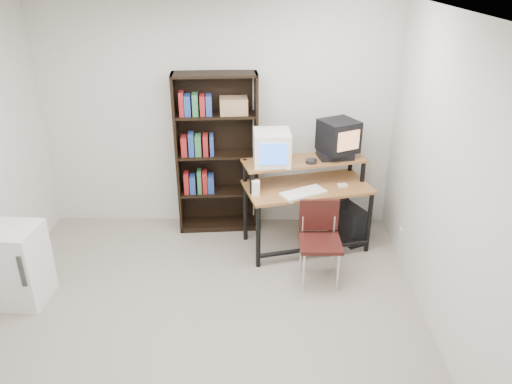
{
  "coord_description": "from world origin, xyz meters",
  "views": [
    {
      "loc": [
        0.54,
        -3.46,
        2.94
      ],
      "look_at": [
        0.46,
        1.1,
        0.8
      ],
      "focal_mm": 35.0,
      "sensor_mm": 36.0,
      "label": 1
    }
  ],
  "objects_px": {
    "crt_monitor": "(272,148)",
    "school_chair": "(320,234)",
    "crt_tv": "(339,136)",
    "mini_fridge": "(18,265)",
    "bookshelf": "(217,152)",
    "computer_desk": "(306,188)",
    "pc_tower": "(348,223)"
  },
  "relations": [
    {
      "from": "crt_monitor",
      "to": "pc_tower",
      "type": "height_order",
      "value": "crt_monitor"
    },
    {
      "from": "school_chair",
      "to": "bookshelf",
      "type": "bearing_deg",
      "value": 134.22
    },
    {
      "from": "computer_desk",
      "to": "bookshelf",
      "type": "relative_size",
      "value": 0.78
    },
    {
      "from": "bookshelf",
      "to": "mini_fridge",
      "type": "xyz_separation_m",
      "value": [
        -1.72,
        -1.49,
        -0.56
      ]
    },
    {
      "from": "computer_desk",
      "to": "school_chair",
      "type": "distance_m",
      "value": 0.68
    },
    {
      "from": "crt_tv",
      "to": "mini_fridge",
      "type": "relative_size",
      "value": 0.63
    },
    {
      "from": "crt_tv",
      "to": "mini_fridge",
      "type": "bearing_deg",
      "value": 174.24
    },
    {
      "from": "crt_monitor",
      "to": "school_chair",
      "type": "bearing_deg",
      "value": -58.52
    },
    {
      "from": "pc_tower",
      "to": "mini_fridge",
      "type": "bearing_deg",
      "value": 173.24
    },
    {
      "from": "crt_monitor",
      "to": "school_chair",
      "type": "xyz_separation_m",
      "value": [
        0.47,
        -0.66,
        -0.65
      ]
    },
    {
      "from": "crt_tv",
      "to": "pc_tower",
      "type": "xyz_separation_m",
      "value": [
        0.17,
        -0.08,
        -1.01
      ]
    },
    {
      "from": "pc_tower",
      "to": "bookshelf",
      "type": "bearing_deg",
      "value": 141.51
    },
    {
      "from": "crt_monitor",
      "to": "crt_tv",
      "type": "height_order",
      "value": "crt_tv"
    },
    {
      "from": "bookshelf",
      "to": "school_chair",
      "type": "bearing_deg",
      "value": -49.6
    },
    {
      "from": "mini_fridge",
      "to": "computer_desk",
      "type": "bearing_deg",
      "value": 25.06
    },
    {
      "from": "crt_monitor",
      "to": "computer_desk",
      "type": "bearing_deg",
      "value": -6.62
    },
    {
      "from": "crt_tv",
      "to": "school_chair",
      "type": "height_order",
      "value": "crt_tv"
    },
    {
      "from": "crt_monitor",
      "to": "mini_fridge",
      "type": "distance_m",
      "value": 2.69
    },
    {
      "from": "computer_desk",
      "to": "crt_monitor",
      "type": "height_order",
      "value": "crt_monitor"
    },
    {
      "from": "crt_monitor",
      "to": "crt_tv",
      "type": "xyz_separation_m",
      "value": [
        0.72,
        0.18,
        0.07
      ]
    },
    {
      "from": "school_chair",
      "to": "mini_fridge",
      "type": "height_order",
      "value": "school_chair"
    },
    {
      "from": "crt_tv",
      "to": "school_chair",
      "type": "xyz_separation_m",
      "value": [
        -0.25,
        -0.84,
        -0.72
      ]
    },
    {
      "from": "computer_desk",
      "to": "bookshelf",
      "type": "xyz_separation_m",
      "value": [
        -1.0,
        0.43,
        0.24
      ]
    },
    {
      "from": "computer_desk",
      "to": "pc_tower",
      "type": "bearing_deg",
      "value": -1.59
    },
    {
      "from": "computer_desk",
      "to": "crt_monitor",
      "type": "relative_size",
      "value": 3.54
    },
    {
      "from": "school_chair",
      "to": "bookshelf",
      "type": "height_order",
      "value": "bookshelf"
    },
    {
      "from": "crt_tv",
      "to": "bookshelf",
      "type": "distance_m",
      "value": 1.38
    },
    {
      "from": "crt_tv",
      "to": "computer_desk",
      "type": "bearing_deg",
      "value": -177.35
    },
    {
      "from": "crt_tv",
      "to": "mini_fridge",
      "type": "distance_m",
      "value": 3.41
    },
    {
      "from": "pc_tower",
      "to": "bookshelf",
      "type": "relative_size",
      "value": 0.24
    },
    {
      "from": "crt_tv",
      "to": "bookshelf",
      "type": "bearing_deg",
      "value": 142.08
    },
    {
      "from": "computer_desk",
      "to": "school_chair",
      "type": "xyz_separation_m",
      "value": [
        0.09,
        -0.64,
        -0.2
      ]
    }
  ]
}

